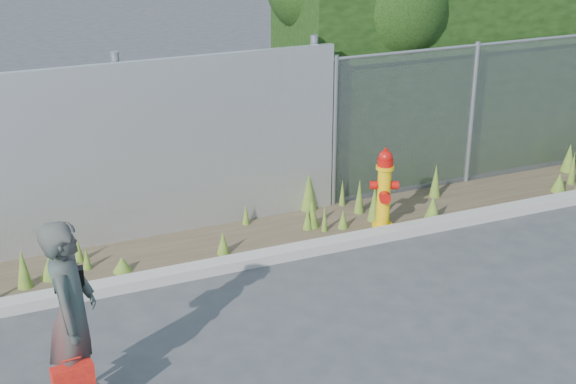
% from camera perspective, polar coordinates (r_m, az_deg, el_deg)
% --- Properties ---
extents(ground, '(80.00, 80.00, 0.00)m').
position_cam_1_polar(ground, '(8.05, 6.01, -9.76)').
color(ground, '#39393B').
rests_on(ground, ground).
extents(curb, '(16.00, 0.22, 0.12)m').
position_cam_1_polar(curb, '(9.42, 0.71, -4.20)').
color(curb, '#9D958E').
rests_on(curb, ground).
extents(weed_strip, '(16.00, 1.28, 0.55)m').
position_cam_1_polar(weed_strip, '(10.04, 0.92, -2.08)').
color(weed_strip, '#483929').
rests_on(weed_strip, ground).
extents(chainlink_fence, '(6.50, 0.07, 2.05)m').
position_cam_1_polar(chainlink_fence, '(12.21, 16.95, 5.89)').
color(chainlink_fence, gray).
rests_on(chainlink_fence, ground).
extents(hedge, '(7.55, 2.12, 3.56)m').
position_cam_1_polar(hedge, '(12.75, 14.37, 11.09)').
color(hedge, black).
rests_on(hedge, ground).
extents(fire_hydrant, '(0.36, 0.32, 1.06)m').
position_cam_1_polar(fire_hydrant, '(10.02, 6.86, 0.13)').
color(fire_hydrant, '#E2AE0B').
rests_on(fire_hydrant, ground).
extents(woman, '(0.59, 0.71, 1.68)m').
position_cam_1_polar(woman, '(6.85, -15.11, -8.44)').
color(woman, '#0F6256').
rests_on(woman, ground).
extents(black_shoulder_bag, '(0.25, 0.10, 0.19)m').
position_cam_1_polar(black_shoulder_bag, '(6.88, -15.32, -6.00)').
color(black_shoulder_bag, black).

